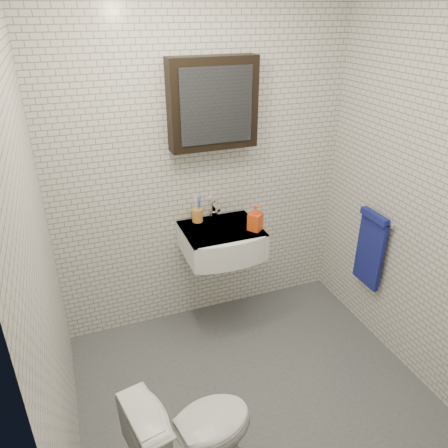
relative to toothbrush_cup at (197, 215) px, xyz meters
The scene contains 9 objects.
ground 1.30m from the toothbrush_cup, 85.37° to the right, with size 2.20×2.00×0.01m, color #4B4D52.
room_shell 1.10m from the toothbrush_cup, 85.37° to the right, with size 2.22×2.02×2.51m.
washbasin 0.28m from the toothbrush_cup, 58.58° to the right, with size 0.55×0.50×0.20m.
faucet 0.13m from the toothbrush_cup, ahead, with size 0.06×0.20×0.15m.
mirror_cabinet 0.81m from the toothbrush_cup, ahead, with size 0.60×0.15×0.60m.
towel_rail 1.28m from the toothbrush_cup, 27.78° to the right, with size 0.09×0.30×0.58m.
toothbrush_cup is the anchor object (origin of this frame).
soap_bottle 0.44m from the toothbrush_cup, 39.10° to the right, with size 0.09×0.09×0.19m, color orange.
toilet 1.51m from the toothbrush_cup, 109.04° to the right, with size 0.37×0.64×0.66m, color white.
Camera 1 is at (-0.92, -1.84, 2.29)m, focal length 35.00 mm.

